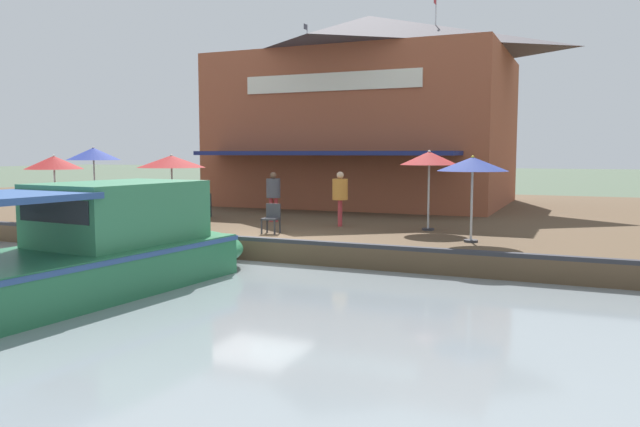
% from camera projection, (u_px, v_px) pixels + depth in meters
% --- Properties ---
extents(ground_plane, '(220.00, 220.00, 0.00)m').
position_uv_depth(ground_plane, '(255.00, 264.00, 16.34)').
color(ground_plane, '#4C5B47').
extents(quay_deck, '(22.00, 56.00, 0.60)m').
position_uv_depth(quay_deck, '(382.00, 215.00, 26.37)').
color(quay_deck, brown).
rests_on(quay_deck, ground).
extents(quay_edge_fender, '(0.20, 50.40, 0.10)m').
position_uv_depth(quay_edge_fender, '(257.00, 239.00, 16.37)').
color(quay_edge_fender, '#2D2D33').
rests_on(quay_edge_fender, quay_deck).
extents(waterfront_restaurant, '(11.13, 12.86, 8.96)m').
position_uv_depth(waterfront_restaurant, '(368.00, 109.00, 28.54)').
color(waterfront_restaurant, brown).
rests_on(waterfront_restaurant, quay_deck).
extents(patio_umbrella_mid_patio_right, '(1.98, 1.98, 2.54)m').
position_uv_depth(patio_umbrella_mid_patio_right, '(93.00, 154.00, 23.51)').
color(patio_umbrella_mid_patio_right, '#B7B7B7').
rests_on(patio_umbrella_mid_patio_right, quay_deck).
extents(patio_umbrella_near_quay_edge, '(1.72, 1.72, 2.39)m').
position_uv_depth(patio_umbrella_near_quay_edge, '(429.00, 159.00, 18.44)').
color(patio_umbrella_near_quay_edge, '#B7B7B7').
rests_on(patio_umbrella_near_quay_edge, quay_deck).
extents(patio_umbrella_far_corner, '(2.27, 2.27, 2.27)m').
position_uv_depth(patio_umbrella_far_corner, '(171.00, 162.00, 20.90)').
color(patio_umbrella_far_corner, '#B7B7B7').
rests_on(patio_umbrella_far_corner, quay_deck).
extents(patio_umbrella_by_entrance, '(1.82, 1.82, 2.24)m').
position_uv_depth(patio_umbrella_by_entrance, '(473.00, 164.00, 15.99)').
color(patio_umbrella_by_entrance, '#B7B7B7').
rests_on(patio_umbrella_by_entrance, quay_deck).
extents(patio_umbrella_mid_patio_left, '(1.91, 1.91, 2.25)m').
position_uv_depth(patio_umbrella_mid_patio_left, '(54.00, 163.00, 20.94)').
color(patio_umbrella_mid_patio_left, '#B7B7B7').
rests_on(patio_umbrella_mid_patio_left, quay_deck).
extents(cafe_chair_beside_entrance, '(0.52, 0.52, 0.85)m').
position_uv_depth(cafe_chair_beside_entrance, '(166.00, 203.00, 22.81)').
color(cafe_chair_beside_entrance, '#2D2D33').
rests_on(cafe_chair_beside_entrance, quay_deck).
extents(cafe_chair_under_first_umbrella, '(0.48, 0.48, 0.85)m').
position_uv_depth(cafe_chair_under_first_umbrella, '(272.00, 217.00, 17.90)').
color(cafe_chair_under_first_umbrella, '#2D2D33').
rests_on(cafe_chair_under_first_umbrella, quay_deck).
extents(cafe_chair_mid_patio, '(0.44, 0.44, 0.85)m').
position_uv_depth(cafe_chair_mid_patio, '(83.00, 199.00, 24.66)').
color(cafe_chair_mid_patio, '#2D2D33').
rests_on(cafe_chair_mid_patio, quay_deck).
extents(cafe_chair_back_row_seat, '(0.50, 0.50, 0.85)m').
position_uv_depth(cafe_chair_back_row_seat, '(204.00, 204.00, 22.55)').
color(cafe_chair_back_row_seat, '#2D2D33').
rests_on(cafe_chair_back_row_seat, quay_deck).
extents(person_mid_patio, '(0.47, 0.47, 1.67)m').
position_uv_depth(person_mid_patio, '(273.00, 191.00, 20.90)').
color(person_mid_patio, '#B23338').
rests_on(person_mid_patio, quay_deck).
extents(person_near_entrance, '(0.49, 0.49, 1.72)m').
position_uv_depth(person_near_entrance, '(340.00, 192.00, 19.62)').
color(person_near_entrance, '#B23338').
rests_on(person_near_entrance, quay_deck).
extents(motorboat_nearest_quay, '(8.47, 3.55, 2.20)m').
position_uv_depth(motorboat_nearest_quay, '(108.00, 249.00, 13.10)').
color(motorboat_nearest_quay, '#287047').
rests_on(motorboat_nearest_quay, river_water).
extents(mooring_post, '(0.22, 0.22, 0.78)m').
position_uv_depth(mooring_post, '(157.00, 220.00, 17.91)').
color(mooring_post, '#473323').
rests_on(mooring_post, quay_deck).
extents(tree_upstream_bank, '(3.37, 3.21, 6.54)m').
position_uv_depth(tree_upstream_bank, '(348.00, 108.00, 35.14)').
color(tree_upstream_bank, brown).
rests_on(tree_upstream_bank, quay_deck).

